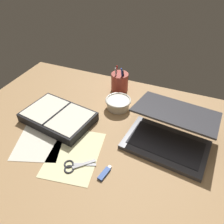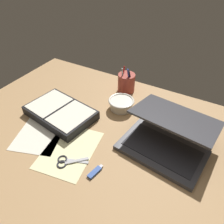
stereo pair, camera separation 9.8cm
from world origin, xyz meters
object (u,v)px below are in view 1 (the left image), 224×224
Objects in this scene: laptop at (169,133)px; planner at (58,117)px; pen_cup at (120,82)px; bowl at (118,103)px; scissors at (73,166)px.

laptop is 1.06× the size of planner.
pen_cup is 0.44× the size of planner.
pen_cup reaches higher than bowl.
laptop reaches higher than bowl.
laptop is at bearing 15.44° from planner.
laptop is 3.07× the size of scissors.
laptop is 44.64cm from pen_cup.
pen_cup is at bearing 59.66° from scissors.
planner is 28.73cm from scissors.
pen_cup reaches higher than planner.
pen_cup is at bearing 108.22° from bowl.
scissors is at bearing -87.76° from pen_cup.
planner is at bearing -166.39° from laptop.
bowl is at bearing -71.78° from pen_cup.
pen_cup is at bearing 72.69° from planner.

